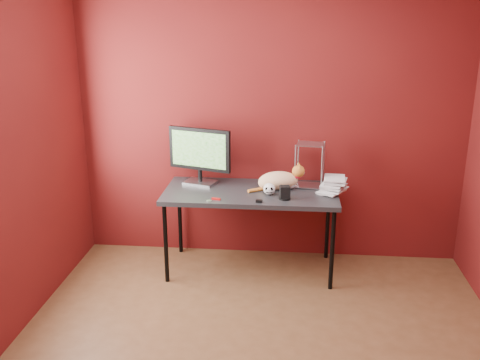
# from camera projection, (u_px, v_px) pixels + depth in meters

# --- Properties ---
(room) EXTENTS (3.52, 3.52, 2.61)m
(room) POSITION_uv_depth(u_px,v_px,m) (260.00, 155.00, 3.11)
(room) COLOR #50321B
(room) RESTS_ON ground
(desk) EXTENTS (1.50, 0.70, 0.75)m
(desk) POSITION_uv_depth(u_px,v_px,m) (251.00, 196.00, 4.65)
(desk) COLOR black
(desk) RESTS_ON ground
(monitor) EXTENTS (0.57, 0.26, 0.51)m
(monitor) POSITION_uv_depth(u_px,v_px,m) (200.00, 153.00, 4.75)
(monitor) COLOR #A4A4A8
(monitor) RESTS_ON desk
(cat) EXTENTS (0.49, 0.25, 0.24)m
(cat) POSITION_uv_depth(u_px,v_px,m) (279.00, 180.00, 4.66)
(cat) COLOR orange
(cat) RESTS_ON desk
(skull_mug) EXTENTS (0.11, 0.11, 0.10)m
(skull_mug) POSITION_uv_depth(u_px,v_px,m) (269.00, 189.00, 4.53)
(skull_mug) COLOR white
(skull_mug) RESTS_ON desk
(speaker) EXTENTS (0.10, 0.10, 0.11)m
(speaker) POSITION_uv_depth(u_px,v_px,m) (285.00, 193.00, 4.42)
(speaker) COLOR black
(speaker) RESTS_ON desk
(book_stack) EXTENTS (0.28, 0.30, 1.42)m
(book_stack) POSITION_uv_depth(u_px,v_px,m) (328.00, 109.00, 4.43)
(book_stack) COLOR beige
(book_stack) RESTS_ON desk
(wire_rack) EXTENTS (0.26, 0.22, 0.40)m
(wire_rack) POSITION_uv_depth(u_px,v_px,m) (310.00, 165.00, 4.69)
(wire_rack) COLOR #A4A4A8
(wire_rack) RESTS_ON desk
(pocket_knife) EXTENTS (0.08, 0.04, 0.01)m
(pocket_knife) POSITION_uv_depth(u_px,v_px,m) (216.00, 199.00, 4.42)
(pocket_knife) COLOR #AC0D0D
(pocket_knife) RESTS_ON desk
(black_gadget) EXTENTS (0.06, 0.04, 0.02)m
(black_gadget) POSITION_uv_depth(u_px,v_px,m) (259.00, 201.00, 4.35)
(black_gadget) COLOR black
(black_gadget) RESTS_ON desk
(washer) EXTENTS (0.04, 0.04, 0.00)m
(washer) POSITION_uv_depth(u_px,v_px,m) (209.00, 201.00, 4.39)
(washer) COLOR #A4A4A8
(washer) RESTS_ON desk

